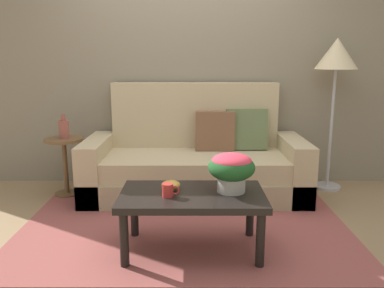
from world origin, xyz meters
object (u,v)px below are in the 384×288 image
at_px(couch, 195,162).
at_px(coffee_mug, 167,190).
at_px(potted_plant, 230,168).
at_px(coffee_table, 191,201).
at_px(side_table, 63,156).
at_px(table_vase, 62,129).
at_px(snack_bowl, 170,185).
at_px(floor_lamp, 335,61).

xyz_separation_m(couch, coffee_mug, (-0.21, -1.34, 0.16)).
bearing_deg(potted_plant, coffee_table, -173.46).
relative_size(side_table, table_vase, 2.51).
bearing_deg(side_table, table_vase, -29.99).
height_order(side_table, table_vase, table_vase).
distance_m(coffee_mug, snack_bowl, 0.14).
relative_size(side_table, coffee_mug, 4.87).
height_order(coffee_table, coffee_mug, coffee_mug).
relative_size(coffee_mug, table_vase, 0.52).
xyz_separation_m(floor_lamp, table_vase, (-2.73, -0.24, -0.66)).
relative_size(floor_lamp, snack_bowl, 11.49).
bearing_deg(snack_bowl, potted_plant, -4.66).
distance_m(floor_lamp, table_vase, 2.82).
xyz_separation_m(couch, floor_lamp, (1.42, 0.17, 1.02)).
xyz_separation_m(side_table, snack_bowl, (1.13, -1.13, 0.07)).
bearing_deg(coffee_mug, floor_lamp, 42.74).
bearing_deg(couch, floor_lamp, 6.70).
xyz_separation_m(floor_lamp, coffee_mug, (-1.63, -1.50, -0.86)).
xyz_separation_m(side_table, potted_plant, (1.56, -1.16, 0.20)).
relative_size(potted_plant, table_vase, 1.40).
height_order(side_table, floor_lamp, floor_lamp).
height_order(potted_plant, table_vase, table_vase).
distance_m(coffee_table, floor_lamp, 2.26).
xyz_separation_m(coffee_mug, snack_bowl, (0.01, 0.14, -0.01)).
xyz_separation_m(coffee_table, side_table, (-1.28, 1.20, 0.03)).
relative_size(side_table, potted_plant, 1.79).
bearing_deg(floor_lamp, table_vase, -175.02).
height_order(couch, snack_bowl, couch).
distance_m(couch, coffee_table, 1.26).
bearing_deg(table_vase, floor_lamp, 4.98).
bearing_deg(potted_plant, coffee_mug, -166.37).
relative_size(coffee_mug, snack_bowl, 0.89).
xyz_separation_m(snack_bowl, table_vase, (-1.12, 1.12, 0.21)).
bearing_deg(snack_bowl, coffee_table, -23.45).
bearing_deg(potted_plant, side_table, 143.27).
bearing_deg(coffee_table, coffee_mug, -155.43).
height_order(coffee_table, side_table, side_table).
distance_m(snack_bowl, table_vase, 1.60).
bearing_deg(coffee_table, snack_bowl, 156.55).
xyz_separation_m(side_table, coffee_mug, (1.12, -1.27, 0.08)).
relative_size(coffee_table, potted_plant, 3.07).
bearing_deg(floor_lamp, potted_plant, -130.30).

